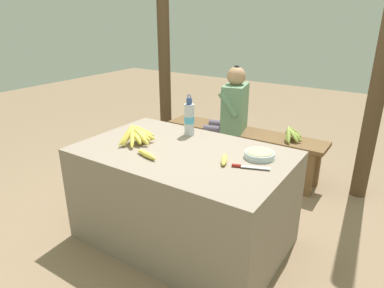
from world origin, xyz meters
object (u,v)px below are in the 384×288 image
at_px(knife, 245,166).
at_px(wooden_bench, 243,138).
at_px(banana_bunch_ripe, 137,134).
at_px(support_post_near, 164,34).
at_px(banana_bunch_green, 292,134).
at_px(loose_banana_front, 147,154).
at_px(serving_bowl, 259,154).
at_px(water_bottle, 189,119).
at_px(loose_banana_side, 224,160).
at_px(seated_vendor, 230,112).

height_order(knife, wooden_bench, knife).
xyz_separation_m(banana_bunch_ripe, support_post_near, (-0.89, 1.47, 0.57)).
bearing_deg(wooden_bench, banana_bunch_ripe, -99.22).
bearing_deg(banana_bunch_green, loose_banana_front, -108.12).
bearing_deg(banana_bunch_green, serving_bowl, -83.40).
distance_m(serving_bowl, loose_banana_front, 0.72).
bearing_deg(support_post_near, water_bottle, -45.62).
bearing_deg(wooden_bench, banana_bunch_green, -0.24).
distance_m(serving_bowl, water_bottle, 0.64).
height_order(loose_banana_side, seated_vendor, seated_vendor).
distance_m(serving_bowl, knife, 0.19).
bearing_deg(loose_banana_front, wooden_bench, 90.46).
distance_m(wooden_bench, support_post_near, 1.47).
distance_m(seated_vendor, support_post_near, 1.21).
height_order(water_bottle, loose_banana_front, water_bottle).
relative_size(water_bottle, wooden_bench, 0.19).
bearing_deg(banana_bunch_green, support_post_near, 174.04).
height_order(wooden_bench, support_post_near, support_post_near).
distance_m(water_bottle, seated_vendor, 0.95).
bearing_deg(serving_bowl, water_bottle, 169.12).
relative_size(loose_banana_side, seated_vendor, 0.15).
relative_size(seated_vendor, banana_bunch_green, 3.64).
relative_size(banana_bunch_green, support_post_near, 0.11).
relative_size(knife, support_post_near, 0.08).
xyz_separation_m(serving_bowl, seated_vendor, (-0.75, 1.04, -0.08)).
bearing_deg(knife, banana_bunch_green, 75.09).
distance_m(knife, seated_vendor, 1.44).
bearing_deg(water_bottle, serving_bowl, -10.88).
height_order(loose_banana_side, banana_bunch_green, loose_banana_side).
relative_size(loose_banana_front, loose_banana_side, 1.20).
relative_size(banana_bunch_ripe, banana_bunch_green, 1.08).
distance_m(wooden_bench, banana_bunch_green, 0.51).
bearing_deg(knife, serving_bowl, 67.31).
height_order(water_bottle, support_post_near, support_post_near).
distance_m(banana_bunch_ripe, support_post_near, 1.81).
bearing_deg(support_post_near, seated_vendor, -12.12).
distance_m(water_bottle, loose_banana_front, 0.52).
bearing_deg(banana_bunch_green, loose_banana_side, -91.25).
height_order(serving_bowl, wooden_bench, serving_bowl).
bearing_deg(knife, banana_bunch_ripe, 162.15).
bearing_deg(loose_banana_front, water_bottle, 91.41).
bearing_deg(loose_banana_side, banana_bunch_green, 88.75).
height_order(banana_bunch_ripe, support_post_near, support_post_near).
bearing_deg(support_post_near, banana_bunch_ripe, -58.75).
bearing_deg(wooden_bench, support_post_near, 171.52).
distance_m(knife, support_post_near, 2.32).
xyz_separation_m(serving_bowl, banana_bunch_green, (-0.12, 1.08, -0.20)).
height_order(banana_bunch_ripe, banana_bunch_green, banana_bunch_ripe).
bearing_deg(wooden_bench, loose_banana_front, -89.54).
relative_size(seated_vendor, support_post_near, 0.41).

